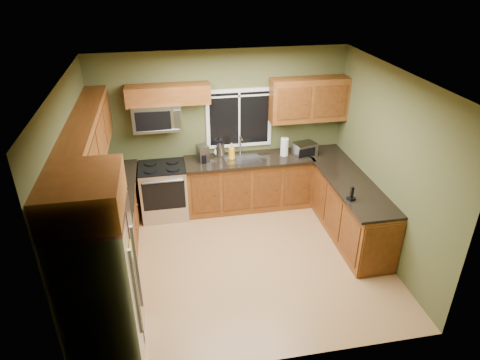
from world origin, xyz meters
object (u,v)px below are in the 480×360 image
object	(u,v)px
paper_towel_roll	(284,147)
refrigerator	(101,288)
toaster_oven	(304,149)
soap_bottle_c	(217,151)
cordless_phone	(351,196)
soap_bottle_a	(232,151)
coffee_maker	(203,154)
kettle	(220,150)
microwave	(157,117)
range	(164,191)

from	to	relation	value
paper_towel_roll	refrigerator	bearing A→B (deg)	-134.71
refrigerator	paper_towel_roll	distance (m)	3.94
toaster_oven	soap_bottle_c	bearing A→B (deg)	169.12
toaster_oven	cordless_phone	bearing A→B (deg)	-83.14
soap_bottle_a	soap_bottle_c	bearing A→B (deg)	136.83
coffee_maker	cordless_phone	world-z (taller)	coffee_maker
soap_bottle_c	refrigerator	bearing A→B (deg)	-118.75
kettle	microwave	bearing A→B (deg)	-177.47
range	soap_bottle_c	world-z (taller)	soap_bottle_c
refrigerator	microwave	distance (m)	3.10
refrigerator	soap_bottle_c	size ratio (longest dim) A/B	10.86
soap_bottle_c	range	bearing A→B (deg)	-166.46
refrigerator	coffee_maker	distance (m)	3.14
toaster_oven	kettle	distance (m)	1.43
microwave	cordless_phone	distance (m)	3.21
microwave	soap_bottle_a	bearing A→B (deg)	-5.16
coffee_maker	kettle	xyz separation A→B (m)	(0.31, 0.14, -0.01)
range	soap_bottle_c	size ratio (longest dim) A/B	5.66
kettle	soap_bottle_c	world-z (taller)	kettle
microwave	paper_towel_roll	size ratio (longest dim) A/B	2.24
soap_bottle_a	cordless_phone	size ratio (longest dim) A/B	1.40
range	paper_towel_roll	world-z (taller)	paper_towel_roll
refrigerator	soap_bottle_a	size ratio (longest dim) A/B	6.32
toaster_oven	soap_bottle_a	bearing A→B (deg)	176.31
microwave	soap_bottle_a	distance (m)	1.34
coffee_maker	soap_bottle_a	bearing A→B (deg)	-1.78
coffee_maker	cordless_phone	bearing A→B (deg)	-40.65
microwave	soap_bottle_a	world-z (taller)	microwave
range	microwave	size ratio (longest dim) A/B	1.23
coffee_maker	kettle	distance (m)	0.34
cordless_phone	refrigerator	bearing A→B (deg)	-160.35
refrigerator	kettle	size ratio (longest dim) A/B	7.07
kettle	paper_towel_roll	xyz separation A→B (m)	(1.08, -0.15, 0.04)
refrigerator	toaster_oven	world-z (taller)	refrigerator
kettle	soap_bottle_a	distance (m)	0.23
paper_towel_roll	soap_bottle_c	xyz separation A→B (m)	(-1.12, 0.20, -0.07)
range	coffee_maker	world-z (taller)	coffee_maker
kettle	cordless_phone	size ratio (longest dim) A/B	1.26
paper_towel_roll	toaster_oven	bearing A→B (deg)	-12.74
range	kettle	distance (m)	1.17
microwave	coffee_maker	xyz separation A→B (m)	(0.69, -0.09, -0.66)
soap_bottle_a	cordless_phone	bearing A→B (deg)	-48.67
soap_bottle_a	range	bearing A→B (deg)	-178.51
range	cordless_phone	size ratio (longest dim) A/B	4.63
refrigerator	toaster_oven	distance (m)	4.13
toaster_oven	kettle	xyz separation A→B (m)	(-1.41, 0.23, 0.00)
toaster_oven	microwave	bearing A→B (deg)	175.60
soap_bottle_c	kettle	bearing A→B (deg)	-49.17
paper_towel_roll	microwave	bearing A→B (deg)	176.97
kettle	cordless_phone	distance (m)	2.39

